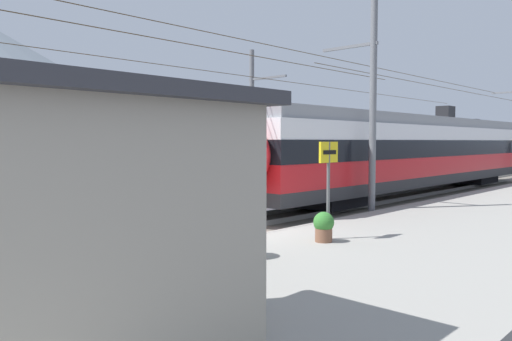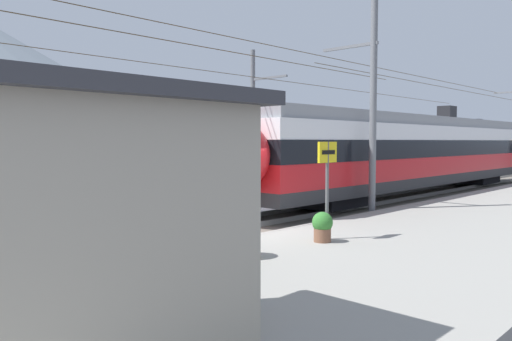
% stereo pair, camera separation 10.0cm
% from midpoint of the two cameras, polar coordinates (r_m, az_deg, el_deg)
% --- Properties ---
extents(ground_plane, '(400.00, 400.00, 0.00)m').
position_cam_midpoint_polar(ground_plane, '(13.64, -1.97, -8.08)').
color(ground_plane, '#424247').
extents(platform_slab, '(120.00, 6.79, 0.34)m').
position_cam_midpoint_polar(platform_slab, '(11.11, 13.69, -9.92)').
color(platform_slab, gray).
rests_on(platform_slab, ground).
extents(track_near, '(120.00, 3.00, 0.28)m').
position_cam_midpoint_polar(track_near, '(14.64, -5.90, -7.03)').
color(track_near, '#6B6359').
rests_on(track_near, ground).
extents(track_far, '(120.00, 3.00, 0.28)m').
position_cam_midpoint_polar(track_far, '(18.29, -15.36, -5.05)').
color(track_far, '#6B6359').
rests_on(track_far, ground).
extents(train_near_platform, '(24.77, 2.90, 4.27)m').
position_cam_midpoint_polar(train_near_platform, '(24.68, 16.93, 2.09)').
color(train_near_platform, '#2D2D30').
rests_on(train_near_platform, track_near).
extents(train_far_track, '(28.72, 3.03, 4.27)m').
position_cam_midpoint_polar(train_far_track, '(41.48, 21.25, 2.47)').
color(train_far_track, '#2D2D30').
rests_on(train_far_track, track_far).
extents(catenary_mast_mid, '(38.37, 2.24, 7.63)m').
position_cam_midpoint_polar(catenary_mast_mid, '(17.90, 12.64, 7.46)').
color(catenary_mast_mid, slate).
rests_on(catenary_mast_mid, ground).
extents(catenary_mast_far_side, '(38.37, 2.39, 7.27)m').
position_cam_midpoint_polar(catenary_mast_far_side, '(25.30, -0.34, 5.93)').
color(catenary_mast_far_side, slate).
rests_on(catenary_mast_far_side, ground).
extents(platform_sign, '(0.70, 0.08, 2.35)m').
position_cam_midpoint_polar(platform_sign, '(12.12, 8.01, 0.28)').
color(platform_sign, '#59595B').
rests_on(platform_sign, platform_slab).
extents(passenger_walking, '(0.53, 0.22, 1.69)m').
position_cam_midpoint_polar(passenger_walking, '(7.36, -20.07, -7.98)').
color(passenger_walking, '#383842').
rests_on(passenger_walking, platform_slab).
extents(handbag_beside_passenger, '(0.32, 0.18, 0.41)m').
position_cam_midpoint_polar(handbag_beside_passenger, '(7.98, -17.03, -12.93)').
color(handbag_beside_passenger, black).
rests_on(handbag_beside_passenger, platform_slab).
extents(potted_plant_platform_edge, '(0.49, 0.49, 0.71)m').
position_cam_midpoint_polar(potted_plant_platform_edge, '(11.92, 7.47, -6.19)').
color(potted_plant_platform_edge, brown).
rests_on(potted_plant_platform_edge, platform_slab).
extents(potted_plant_by_shelter, '(0.70, 0.70, 0.92)m').
position_cam_midpoint_polar(potted_plant_by_shelter, '(10.25, -2.31, -7.04)').
color(potted_plant_by_shelter, brown).
rests_on(potted_plant_by_shelter, platform_slab).
extents(platform_shelter, '(3.54, 2.36, 2.93)m').
position_cam_midpoint_polar(platform_shelter, '(5.59, -17.96, -5.77)').
color(platform_shelter, '#B7AD99').
rests_on(platform_shelter, platform_slab).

